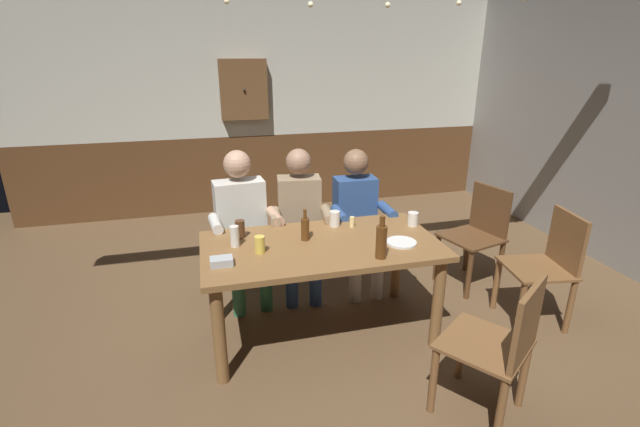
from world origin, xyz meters
The scene contains 21 objects.
ground_plane centered at (0.00, 0.00, 0.00)m, with size 7.15×7.15×0.00m, color brown.
back_wall_upper centered at (0.00, 3.00, 1.77)m, with size 5.96×0.12×1.62m, color beige.
back_wall_wainscot centered at (0.00, 3.00, 0.48)m, with size 5.96×0.12×0.96m, color brown.
dining_table centered at (0.00, 0.04, 0.62)m, with size 1.64×0.87×0.73m.
person_0 centered at (-0.49, 0.70, 0.69)m, with size 0.57×0.52×1.25m.
person_1 centered at (-0.01, 0.70, 0.68)m, with size 0.52×0.54×1.24m.
person_2 centered at (0.49, 0.69, 0.66)m, with size 0.50×0.53×1.21m.
chair_empty_near_right centered at (0.73, -0.99, 0.48)m, with size 0.61×0.61×0.88m.
chair_empty_near_left centered at (1.53, 0.45, 0.48)m, with size 0.54×0.54×0.88m.
chair_empty_far_end centered at (1.68, -0.22, 0.48)m, with size 0.50×0.50×0.88m.
table_candle centered at (0.30, 0.28, 0.77)m, with size 0.04×0.04×0.08m, color #F9E08C.
condiment_caddy centered at (-0.69, -0.13, 0.75)m, with size 0.14×0.10×0.05m, color #B2B7BC.
plate_0 centered at (0.54, -0.10, 0.73)m, with size 0.21×0.21×0.01m, color white.
bottle_0 centered at (0.31, -0.28, 0.85)m, with size 0.07×0.07×0.29m.
bottle_1 centered at (-0.09, 0.13, 0.81)m, with size 0.06×0.06×0.23m.
pint_glass_0 centered at (-0.43, -0.01, 0.78)m, with size 0.07×0.07×0.12m, color #E5C64C.
pint_glass_1 centered at (-0.53, 0.28, 0.79)m, with size 0.07×0.07×0.13m, color #4C2D19.
pint_glass_2 centered at (-0.58, 0.14, 0.80)m, with size 0.06×0.06×0.15m, color white.
pint_glass_3 centered at (0.18, 0.33, 0.78)m, with size 0.08×0.08×0.12m, color white.
pint_glass_4 centered at (0.76, 0.19, 0.78)m, with size 0.08×0.08×0.10m, color white.
wall_dart_cabinet centered at (-0.22, 2.87, 1.53)m, with size 0.56×0.15×0.70m.
Camera 1 is at (-0.73, -2.74, 2.00)m, focal length 25.38 mm.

